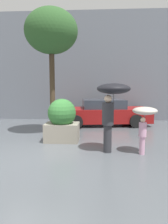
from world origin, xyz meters
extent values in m
plane|color=#51565B|center=(0.00, 0.00, 0.00)|extent=(40.00, 40.00, 0.00)
cube|color=slate|center=(0.00, 6.50, 3.00)|extent=(18.00, 0.30, 6.00)
cube|color=gray|center=(0.57, 1.58, 0.32)|extent=(1.18, 0.81, 0.64)
sphere|color=#337033|center=(0.57, 1.58, 1.02)|extent=(0.99, 0.99, 0.99)
cylinder|color=#2D2D33|center=(2.13, 0.39, 0.41)|extent=(0.24, 0.24, 0.83)
cylinder|color=#2D2D33|center=(2.13, 0.39, 1.16)|extent=(0.35, 0.35, 0.66)
sphere|color=beige|center=(2.13, 0.39, 1.60)|extent=(0.22, 0.22, 0.22)
cylinder|color=#4C4C51|center=(2.29, 0.39, 1.54)|extent=(0.02, 0.02, 0.70)
ellipsoid|color=black|center=(2.29, 0.39, 1.89)|extent=(0.97, 0.97, 0.31)
cylinder|color=#D199B7|center=(3.12, 0.25, 0.26)|extent=(0.15, 0.15, 0.52)
cylinder|color=#D199B7|center=(3.12, 0.25, 0.73)|extent=(0.22, 0.22, 0.42)
sphere|color=beige|center=(3.12, 0.25, 1.01)|extent=(0.14, 0.14, 0.14)
cylinder|color=#4C4C51|center=(3.18, 0.33, 1.01)|extent=(0.02, 0.02, 0.51)
ellipsoid|color=beige|center=(3.18, 0.33, 1.26)|extent=(0.71, 0.71, 0.23)
cube|color=maroon|center=(2.12, 4.83, 0.50)|extent=(4.68, 2.26, 0.67)
cube|color=#2D333D|center=(2.12, 4.83, 1.05)|extent=(2.20, 1.69, 0.43)
cylinder|color=black|center=(0.85, 3.81, 0.31)|extent=(0.64, 0.30, 0.62)
cylinder|color=black|center=(0.63, 5.48, 0.31)|extent=(0.64, 0.30, 0.62)
cylinder|color=black|center=(3.62, 4.18, 0.31)|extent=(0.64, 0.30, 0.62)
cylinder|color=black|center=(3.39, 5.84, 0.31)|extent=(0.64, 0.30, 0.62)
cylinder|color=#423323|center=(0.05, 2.51, 1.73)|extent=(0.20, 0.20, 3.46)
ellipsoid|color=#2D5628|center=(0.05, 2.51, 4.01)|extent=(2.02, 2.02, 1.72)
camera|label=1|loc=(1.84, -5.96, 2.02)|focal=35.00mm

